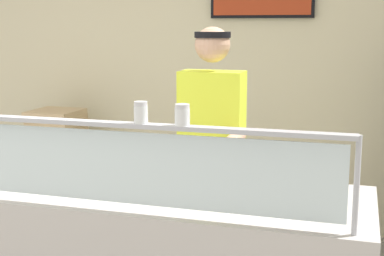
{
  "coord_description": "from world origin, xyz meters",
  "views": [
    {
      "loc": [
        1.83,
        -2.13,
        1.77
      ],
      "look_at": [
        1.06,
        0.44,
        1.27
      ],
      "focal_mm": 52.28,
      "sensor_mm": 36.0,
      "label": 1
    }
  ],
  "objects": [
    {
      "name": "pepper_flake_shaker",
      "position": [
        1.13,
        0.06,
        1.39
      ],
      "size": [
        0.06,
        0.06,
        0.09
      ],
      "color": "white",
      "rests_on": "sneeze_guard"
    },
    {
      "name": "prep_shelf",
      "position": [
        -0.72,
        2.17,
        0.4
      ],
      "size": [
        0.7,
        0.55,
        0.81
      ],
      "primitive_type": "cube",
      "color": "#B7BABF",
      "rests_on": "ground"
    },
    {
      "name": "worker_figure",
      "position": [
        0.99,
        1.07,
        1.01
      ],
      "size": [
        0.41,
        0.5,
        1.76
      ],
      "color": "#23232D",
      "rests_on": "ground"
    },
    {
      "name": "pizza_tray",
      "position": [
        0.98,
        0.46,
        0.97
      ],
      "size": [
        0.42,
        0.42,
        0.04
      ],
      "color": "#9EA0A8",
      "rests_on": "serving_counter"
    },
    {
      "name": "parmesan_shaker",
      "position": [
        0.94,
        0.06,
        1.39
      ],
      "size": [
        0.06,
        0.06,
        0.09
      ],
      "color": "white",
      "rests_on": "sneeze_guard"
    },
    {
      "name": "sneeze_guard",
      "position": [
        0.97,
        0.06,
        1.21
      ],
      "size": [
        1.76,
        0.06,
        0.4
      ],
      "color": "#B2B5BC",
      "rests_on": "serving_counter"
    },
    {
      "name": "pizza_box_stack",
      "position": [
        -0.72,
        2.17,
        0.92
      ],
      "size": [
        0.44,
        0.43,
        0.22
      ],
      "color": "tan",
      "rests_on": "prep_shelf"
    },
    {
      "name": "pizza_server",
      "position": [
        0.96,
        0.44,
        0.99
      ],
      "size": [
        0.1,
        0.29,
        0.01
      ],
      "primitive_type": "cube",
      "rotation": [
        0.0,
        0.0,
        0.1
      ],
      "color": "#ADAFB7",
      "rests_on": "pizza_tray"
    },
    {
      "name": "shop_rear_unit",
      "position": [
        0.97,
        2.66,
        1.36
      ],
      "size": [
        6.34,
        0.13,
        2.7
      ],
      "color": "beige",
      "rests_on": "ground"
    }
  ]
}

